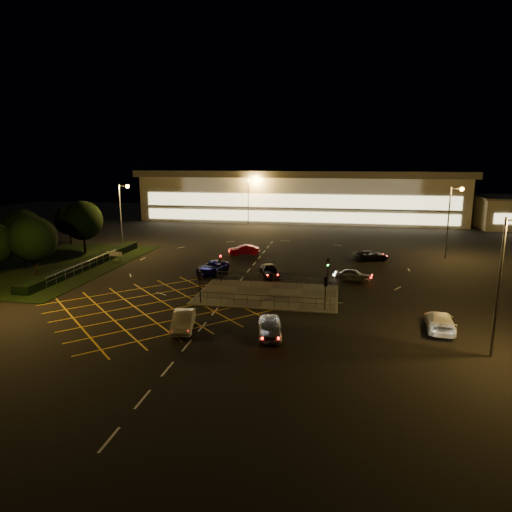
% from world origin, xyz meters
% --- Properties ---
extents(ground, '(180.00, 180.00, 0.00)m').
position_xyz_m(ground, '(0.00, 0.00, 0.00)').
color(ground, black).
rests_on(ground, ground).
extents(pedestrian_island, '(14.00, 9.00, 0.12)m').
position_xyz_m(pedestrian_island, '(2.00, -2.00, 0.06)').
color(pedestrian_island, '#4C4944').
rests_on(pedestrian_island, ground).
extents(grass_verge, '(18.00, 30.00, 0.08)m').
position_xyz_m(grass_verge, '(-28.00, 6.00, 0.04)').
color(grass_verge, black).
rests_on(grass_verge, ground).
extents(hedge, '(2.00, 26.00, 1.00)m').
position_xyz_m(hedge, '(-23.00, 6.00, 0.50)').
color(hedge, black).
rests_on(hedge, ground).
extents(supermarket, '(72.00, 26.50, 10.50)m').
position_xyz_m(supermarket, '(0.00, 61.95, 5.31)').
color(supermarket, beige).
rests_on(supermarket, ground).
extents(streetlight_se, '(1.78, 0.56, 10.03)m').
position_xyz_m(streetlight_se, '(20.44, -14.00, 6.56)').
color(streetlight_se, slate).
rests_on(streetlight_se, ground).
extents(streetlight_nw, '(1.78, 0.56, 10.03)m').
position_xyz_m(streetlight_nw, '(-23.56, 18.00, 6.56)').
color(streetlight_nw, slate).
rests_on(streetlight_nw, ground).
extents(streetlight_ne, '(1.78, 0.56, 10.03)m').
position_xyz_m(streetlight_ne, '(24.44, 20.00, 6.56)').
color(streetlight_ne, slate).
rests_on(streetlight_ne, ground).
extents(streetlight_far_left, '(1.78, 0.56, 10.03)m').
position_xyz_m(streetlight_far_left, '(-9.56, 48.00, 6.56)').
color(streetlight_far_left, slate).
rests_on(streetlight_far_left, ground).
extents(streetlight_far_right, '(1.78, 0.56, 10.03)m').
position_xyz_m(streetlight_far_right, '(30.44, 50.00, 6.56)').
color(streetlight_far_right, slate).
rests_on(streetlight_far_right, ground).
extents(signal_sw, '(0.28, 0.30, 3.15)m').
position_xyz_m(signal_sw, '(-4.00, -5.99, 2.37)').
color(signal_sw, black).
rests_on(signal_sw, pedestrian_island).
extents(signal_se, '(0.28, 0.30, 3.15)m').
position_xyz_m(signal_se, '(8.00, -5.99, 2.37)').
color(signal_se, black).
rests_on(signal_se, pedestrian_island).
extents(signal_nw, '(0.28, 0.30, 3.15)m').
position_xyz_m(signal_nw, '(-4.00, 1.99, 2.37)').
color(signal_nw, black).
rests_on(signal_nw, pedestrian_island).
extents(signal_ne, '(0.28, 0.30, 3.15)m').
position_xyz_m(signal_ne, '(8.00, 1.99, 2.37)').
color(signal_ne, black).
rests_on(signal_ne, pedestrian_island).
extents(tree_b, '(5.40, 5.40, 7.35)m').
position_xyz_m(tree_b, '(-32.00, 6.00, 4.64)').
color(tree_b, black).
rests_on(tree_b, ground).
extents(tree_c, '(5.76, 5.76, 7.84)m').
position_xyz_m(tree_c, '(-28.00, 14.00, 4.95)').
color(tree_c, black).
rests_on(tree_c, ground).
extents(tree_d, '(4.68, 4.68, 6.37)m').
position_xyz_m(tree_d, '(-34.00, 20.00, 4.02)').
color(tree_d, black).
rests_on(tree_d, ground).
extents(tree_e, '(5.40, 5.40, 7.35)m').
position_xyz_m(tree_e, '(-26.00, 0.00, 4.64)').
color(tree_e, black).
rests_on(tree_e, ground).
extents(car_near_silver, '(2.60, 4.84, 1.57)m').
position_xyz_m(car_near_silver, '(3.90, -13.07, 0.78)').
color(car_near_silver, silver).
rests_on(car_near_silver, ground).
extents(car_queue_white, '(2.55, 4.83, 1.51)m').
position_xyz_m(car_queue_white, '(-3.34, -12.86, 0.76)').
color(car_queue_white, silver).
rests_on(car_queue_white, ground).
extents(car_left_blue, '(3.51, 5.70, 1.48)m').
position_xyz_m(car_left_blue, '(-6.11, 5.85, 0.74)').
color(car_left_blue, '#0F0E55').
rests_on(car_left_blue, ground).
extents(car_far_dkgrey, '(3.25, 4.95, 1.33)m').
position_xyz_m(car_far_dkgrey, '(1.03, 5.67, 0.67)').
color(car_far_dkgrey, black).
rests_on(car_far_dkgrey, ground).
extents(car_right_silver, '(4.15, 2.18, 1.35)m').
position_xyz_m(car_right_silver, '(10.84, 5.36, 0.67)').
color(car_right_silver, '#999CA0').
rests_on(car_right_silver, ground).
extents(car_circ_red, '(4.72, 2.73, 1.47)m').
position_xyz_m(car_circ_red, '(-4.53, 17.17, 0.74)').
color(car_circ_red, maroon).
rests_on(car_circ_red, ground).
extents(car_east_grey, '(5.34, 3.73, 1.36)m').
position_xyz_m(car_east_grey, '(13.51, 16.79, 0.68)').
color(car_east_grey, black).
rests_on(car_east_grey, ground).
extents(car_approach_white, '(2.58, 5.40, 1.52)m').
position_xyz_m(car_approach_white, '(17.47, -9.22, 0.76)').
color(car_approach_white, silver).
rests_on(car_approach_white, ground).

